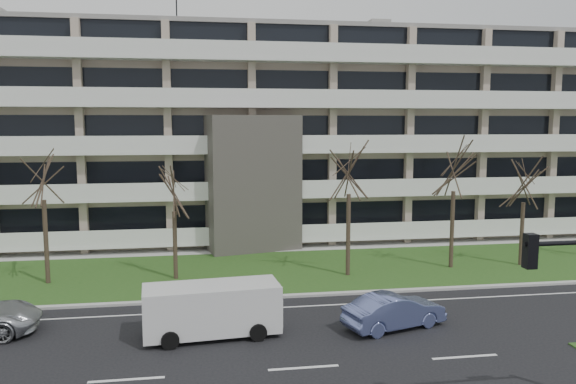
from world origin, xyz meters
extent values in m
plane|color=black|center=(0.00, 0.00, 0.00)|extent=(160.00, 160.00, 0.00)
cube|color=#234E1A|center=(0.00, 13.00, 0.03)|extent=(90.00, 10.00, 0.06)
cube|color=#B2B2AD|center=(0.00, 8.00, 0.06)|extent=(90.00, 0.35, 0.12)
cube|color=#B2B2AD|center=(0.00, 18.50, 0.04)|extent=(90.00, 2.00, 0.08)
cube|color=white|center=(0.00, 6.50, 0.01)|extent=(90.00, 0.12, 0.01)
cube|color=tan|center=(0.00, 25.50, 7.50)|extent=(60.00, 12.00, 15.00)
cube|color=gray|center=(0.00, 25.50, 15.15)|extent=(60.50, 12.50, 0.30)
cube|color=#4C4742|center=(0.00, 18.50, 4.50)|extent=(6.39, 3.69, 9.00)
cube|color=black|center=(0.00, 18.30, 2.00)|extent=(4.92, 1.19, 3.50)
cylinder|color=black|center=(-5.00, 25.50, 17.00)|extent=(0.10, 0.10, 3.50)
cube|color=black|center=(0.00, 19.48, 2.10)|extent=(58.00, 0.10, 1.80)
cube|color=white|center=(0.00, 18.80, 0.60)|extent=(58.00, 1.40, 0.22)
cube|color=white|center=(0.00, 18.15, 1.20)|extent=(58.00, 0.08, 1.00)
cube|color=black|center=(0.00, 19.48, 5.10)|extent=(58.00, 0.10, 1.80)
cube|color=white|center=(0.00, 18.80, 3.60)|extent=(58.00, 1.40, 0.22)
cube|color=white|center=(0.00, 18.15, 4.20)|extent=(58.00, 0.08, 1.00)
cube|color=black|center=(0.00, 19.48, 8.10)|extent=(58.00, 0.10, 1.80)
cube|color=white|center=(0.00, 18.80, 6.60)|extent=(58.00, 1.40, 0.22)
cube|color=white|center=(0.00, 18.15, 7.20)|extent=(58.00, 0.08, 1.00)
cube|color=black|center=(0.00, 19.48, 11.10)|extent=(58.00, 0.10, 1.80)
cube|color=white|center=(0.00, 18.80, 9.60)|extent=(58.00, 1.40, 0.22)
cube|color=white|center=(0.00, 18.15, 10.20)|extent=(58.00, 0.08, 1.00)
cube|color=black|center=(0.00, 19.48, 14.10)|extent=(58.00, 0.10, 1.80)
cube|color=white|center=(0.00, 18.80, 12.60)|extent=(58.00, 1.40, 0.22)
cube|color=white|center=(0.00, 18.15, 13.20)|extent=(58.00, 0.08, 1.00)
imported|color=#6571B0|center=(4.44, 3.24, 0.72)|extent=(4.64, 2.76, 1.44)
cube|color=white|center=(-3.09, 3.52, 1.14)|extent=(5.52, 2.45, 1.89)
cube|color=black|center=(-3.09, 3.52, 1.69)|extent=(5.11, 2.27, 0.70)
cube|color=white|center=(-0.56, 3.74, 0.99)|extent=(0.51, 1.91, 1.19)
cylinder|color=black|center=(-4.69, 2.38, 0.35)|extent=(0.72, 0.31, 0.70)
cylinder|color=black|center=(-4.86, 4.36, 0.35)|extent=(0.72, 0.31, 0.70)
cylinder|color=black|center=(-1.32, 2.68, 0.35)|extent=(0.72, 0.31, 0.70)
cylinder|color=black|center=(-1.49, 4.66, 0.35)|extent=(0.72, 0.31, 0.70)
cube|color=black|center=(5.09, -5.12, 5.16)|extent=(0.30, 0.30, 0.92)
sphere|color=red|center=(5.09, -5.12, 5.46)|extent=(0.18, 0.18, 0.18)
sphere|color=orange|center=(5.09, -5.12, 5.16)|extent=(0.18, 0.18, 0.18)
sphere|color=green|center=(5.09, -5.12, 4.87)|extent=(0.18, 0.18, 0.18)
cylinder|color=#382B21|center=(-11.56, 12.21, 2.25)|extent=(0.24, 0.24, 4.51)
cylinder|color=#382B21|center=(-4.89, 12.05, 1.88)|extent=(0.24, 0.24, 3.76)
cylinder|color=#382B21|center=(4.59, 11.33, 2.31)|extent=(0.24, 0.24, 4.61)
cylinder|color=#382B21|center=(11.04, 12.04, 2.28)|extent=(0.24, 0.24, 4.56)
cylinder|color=#382B21|center=(15.40, 11.91, 1.91)|extent=(0.24, 0.24, 3.82)
camera|label=1|loc=(-3.40, -18.38, 8.50)|focal=35.00mm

